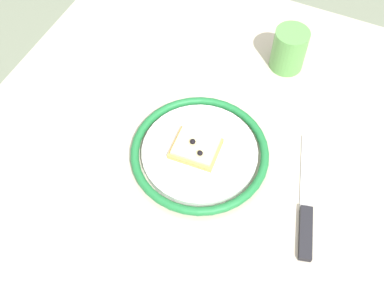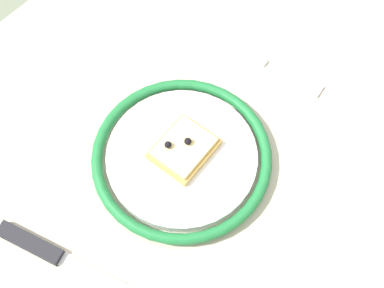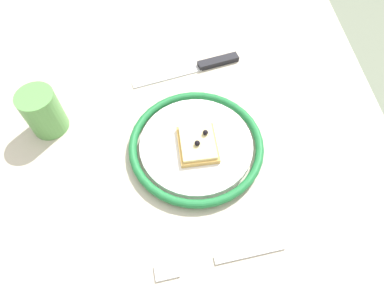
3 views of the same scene
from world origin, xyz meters
TOP-DOWN VIEW (x-y plane):
  - ground_plane at (0.00, 0.00)m, footprint 6.00×6.00m
  - dining_table at (0.00, 0.00)m, footprint 0.92×0.84m
  - plate at (-0.04, -0.05)m, footprint 0.24×0.24m
  - pizza_slice_near at (-0.04, -0.05)m, footprint 0.08×0.07m
  - knife at (0.17, -0.08)m, footprint 0.08×0.24m
  - fork at (-0.24, -0.07)m, footprint 0.05×0.20m
  - cup at (0.03, 0.22)m, footprint 0.07×0.07m

SIDE VIEW (x-z plane):
  - ground_plane at x=0.00m, z-range 0.00..0.00m
  - dining_table at x=0.00m, z-range 0.28..1.02m
  - fork at x=-0.24m, z-range 0.74..0.75m
  - knife at x=0.17m, z-range 0.74..0.76m
  - plate at x=-0.04m, z-range 0.75..0.77m
  - pizza_slice_near at x=-0.04m, z-range 0.76..0.78m
  - cup at x=0.03m, z-range 0.74..0.83m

